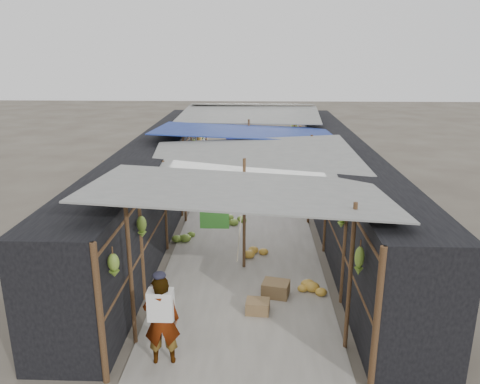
# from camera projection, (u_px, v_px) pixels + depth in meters

# --- Properties ---
(ground) EXTENTS (80.00, 80.00, 0.00)m
(ground) POSITION_uv_depth(u_px,v_px,m) (240.00, 345.00, 8.03)
(ground) COLOR #6B6356
(ground) RESTS_ON ground
(aisle_slab) EXTENTS (3.60, 16.00, 0.02)m
(aisle_slab) POSITION_uv_depth(u_px,v_px,m) (247.00, 216.00, 14.25)
(aisle_slab) COLOR #9E998E
(aisle_slab) RESTS_ON ground
(stall_left) EXTENTS (1.40, 15.00, 2.30)m
(stall_left) POSITION_uv_depth(u_px,v_px,m) (157.00, 179.00, 14.00)
(stall_left) COLOR black
(stall_left) RESTS_ON ground
(stall_right) EXTENTS (1.40, 15.00, 2.30)m
(stall_right) POSITION_uv_depth(u_px,v_px,m) (338.00, 181.00, 13.83)
(stall_right) COLOR black
(stall_right) RESTS_ON ground
(crate_near) EXTENTS (0.61, 0.54, 0.32)m
(crate_near) POSITION_uv_depth(u_px,v_px,m) (276.00, 289.00, 9.58)
(crate_near) COLOR olive
(crate_near) RESTS_ON ground
(crate_mid) EXTENTS (0.48, 0.40, 0.27)m
(crate_mid) POSITION_uv_depth(u_px,v_px,m) (258.00, 307.00, 8.97)
(crate_mid) COLOR olive
(crate_mid) RESTS_ON ground
(crate_back) EXTENTS (0.51, 0.44, 0.30)m
(crate_back) POSITION_uv_depth(u_px,v_px,m) (217.00, 195.00, 15.80)
(crate_back) COLOR olive
(crate_back) RESTS_ON ground
(black_basin) EXTENTS (0.65, 0.65, 0.19)m
(black_basin) POSITION_uv_depth(u_px,v_px,m) (296.00, 188.00, 16.78)
(black_basin) COLOR black
(black_basin) RESTS_ON ground
(vendor_elderly) EXTENTS (0.61, 0.44, 1.54)m
(vendor_elderly) POSITION_uv_depth(u_px,v_px,m) (162.00, 320.00, 7.37)
(vendor_elderly) COLOR white
(vendor_elderly) RESTS_ON ground
(shopper_blue) EXTENTS (0.90, 0.76, 1.63)m
(shopper_blue) POSITION_uv_depth(u_px,v_px,m) (253.00, 172.00, 16.19)
(shopper_blue) COLOR navy
(shopper_blue) RESTS_ON ground
(vendor_seated) EXTENTS (0.54, 0.61, 0.82)m
(vendor_seated) POSITION_uv_depth(u_px,v_px,m) (298.00, 187.00, 15.88)
(vendor_seated) COLOR #453F3C
(vendor_seated) RESTS_ON ground
(market_canopy) EXTENTS (5.62, 15.20, 2.77)m
(market_canopy) POSITION_uv_depth(u_px,v_px,m) (248.00, 136.00, 13.87)
(market_canopy) COLOR brown
(market_canopy) RESTS_ON ground
(hanging_bananas) EXTENTS (3.96, 14.37, 0.81)m
(hanging_bananas) POSITION_uv_depth(u_px,v_px,m) (244.00, 162.00, 13.80)
(hanging_bananas) COLOR olive
(hanging_bananas) RESTS_ON ground
(floor_bananas) EXTENTS (3.95, 8.86, 0.32)m
(floor_bananas) POSITION_uv_depth(u_px,v_px,m) (264.00, 217.00, 13.74)
(floor_bananas) COLOR gold
(floor_bananas) RESTS_ON ground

